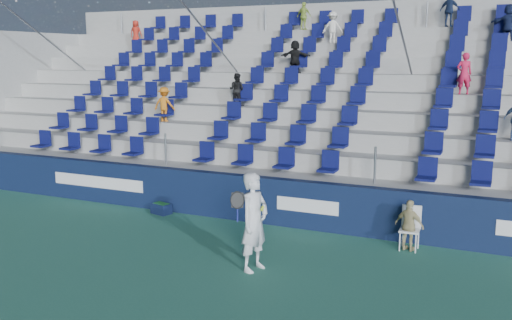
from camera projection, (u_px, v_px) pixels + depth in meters
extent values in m
plane|color=#307059|center=(192.00, 260.00, 12.07)|extent=(70.00, 70.00, 0.00)
cube|color=#101C3D|center=(255.00, 199.00, 14.78)|extent=(24.00, 0.30, 1.20)
cube|color=white|center=(97.00, 182.00, 16.68)|extent=(3.20, 0.02, 0.34)
cube|color=white|center=(307.00, 206.00, 14.02)|extent=(1.60, 0.02, 0.34)
cube|color=#A5A5A0|center=(264.00, 194.00, 15.30)|extent=(24.00, 0.85, 1.20)
cube|color=#A5A5A0|center=(276.00, 179.00, 16.01)|extent=(24.00, 0.85, 1.70)
cube|color=#A5A5A0|center=(287.00, 165.00, 16.73)|extent=(24.00, 0.85, 2.20)
cube|color=#A5A5A0|center=(297.00, 152.00, 17.44)|extent=(24.00, 0.85, 2.70)
cube|color=#A5A5A0|center=(307.00, 141.00, 18.16)|extent=(24.00, 0.85, 3.20)
cube|color=#A5A5A0|center=(315.00, 130.00, 18.87)|extent=(24.00, 0.85, 3.70)
cube|color=#A5A5A0|center=(324.00, 120.00, 19.59)|extent=(24.00, 0.85, 4.20)
cube|color=#A5A5A0|center=(331.00, 110.00, 20.31)|extent=(24.00, 0.85, 4.70)
cube|color=#A5A5A0|center=(338.00, 102.00, 21.02)|extent=(24.00, 0.85, 5.20)
cube|color=#A5A5A0|center=(344.00, 87.00, 21.54)|extent=(24.00, 0.50, 6.20)
cube|color=#A5A5A0|center=(28.00, 98.00, 22.84)|extent=(0.30, 7.65, 5.20)
cube|color=#0C1049|center=(264.00, 159.00, 15.13)|extent=(16.05, 0.50, 0.70)
cube|color=#0C1049|center=(276.00, 137.00, 15.80)|extent=(16.05, 0.50, 0.70)
cube|color=#0C1049|center=(287.00, 116.00, 16.47)|extent=(16.05, 0.50, 0.70)
cube|color=#0C1049|center=(298.00, 97.00, 17.14)|extent=(16.05, 0.50, 0.70)
cube|color=#0C1049|center=(308.00, 79.00, 17.81)|extent=(16.05, 0.50, 0.70)
cube|color=#0C1049|center=(317.00, 63.00, 18.48)|extent=(16.05, 0.50, 0.70)
cube|color=#0C1049|center=(325.00, 47.00, 19.15)|extent=(16.05, 0.50, 0.70)
cube|color=#0C1049|center=(333.00, 33.00, 19.83)|extent=(16.05, 0.50, 0.70)
cube|color=#0C1049|center=(340.00, 20.00, 20.50)|extent=(16.05, 0.50, 0.70)
cylinder|color=gray|center=(223.00, 53.00, 18.90)|extent=(0.06, 7.68, 4.55)
cylinder|color=gray|center=(406.00, 53.00, 16.44)|extent=(0.06, 7.68, 4.55)
cylinder|color=gray|center=(65.00, 54.00, 21.69)|extent=(0.06, 7.68, 4.55)
imported|color=black|center=(295.00, 57.00, 18.71)|extent=(1.03, 0.51, 1.07)
imported|color=black|center=(237.00, 90.00, 17.90)|extent=(0.52, 0.41, 1.03)
imported|color=silver|center=(333.00, 28.00, 19.75)|extent=(0.77, 0.55, 1.07)
imported|color=#B1CD52|center=(304.00, 16.00, 20.99)|extent=(0.64, 0.40, 1.02)
imported|color=#C81A43|center=(464.00, 74.00, 15.83)|extent=(0.49, 0.40, 1.15)
imported|color=#19244B|center=(509.00, 23.00, 17.45)|extent=(1.04, 0.35, 1.12)
imported|color=#19284B|center=(450.00, 10.00, 18.88)|extent=(0.69, 0.41, 1.11)
imported|color=red|center=(136.00, 33.00, 23.16)|extent=(0.55, 0.42, 1.00)
imported|color=#CA6D17|center=(164.00, 104.00, 18.11)|extent=(0.75, 0.48, 1.09)
imported|color=silver|center=(254.00, 222.00, 11.32)|extent=(0.62, 0.81, 2.00)
cylinder|color=navy|center=(237.00, 215.00, 11.17)|extent=(0.03, 0.03, 0.28)
torus|color=black|center=(237.00, 200.00, 11.12)|extent=(0.30, 0.17, 0.28)
plane|color=#262626|center=(237.00, 200.00, 11.12)|extent=(0.30, 0.16, 0.29)
sphere|color=#B3CF30|center=(262.00, 210.00, 10.98)|extent=(0.07, 0.07, 0.07)
sphere|color=#B3CF30|center=(263.00, 207.00, 11.03)|extent=(0.07, 0.07, 0.07)
cube|color=white|center=(409.00, 230.00, 12.61)|extent=(0.45, 0.45, 0.04)
cube|color=white|center=(412.00, 217.00, 12.74)|extent=(0.43, 0.07, 0.53)
cylinder|color=white|center=(400.00, 242.00, 12.57)|extent=(0.03, 0.03, 0.43)
cylinder|color=white|center=(416.00, 244.00, 12.43)|extent=(0.03, 0.03, 0.43)
cylinder|color=white|center=(403.00, 237.00, 12.88)|extent=(0.03, 0.03, 0.43)
cylinder|color=white|center=(418.00, 239.00, 12.73)|extent=(0.03, 0.03, 0.43)
imported|color=tan|center=(409.00, 225.00, 12.54)|extent=(0.72, 0.46, 1.15)
cube|color=#101B3E|center=(161.00, 209.00, 15.58)|extent=(0.59, 0.46, 0.28)
cube|color=#1E662D|center=(161.00, 206.00, 15.57)|extent=(0.47, 0.34, 0.17)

